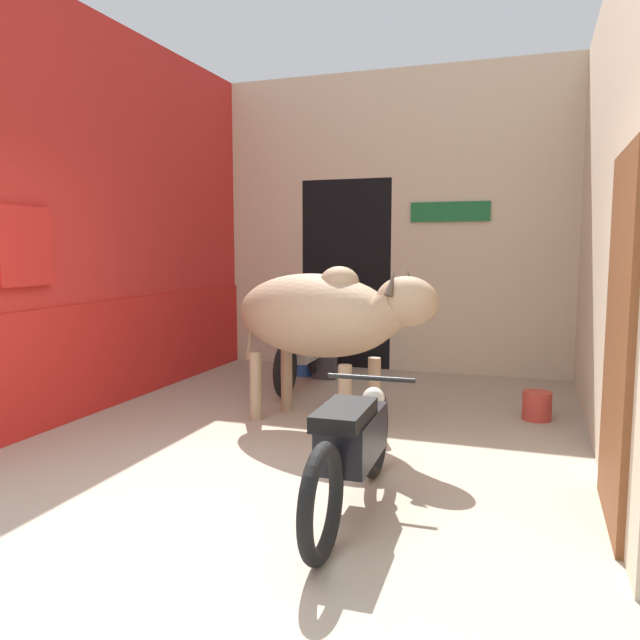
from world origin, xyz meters
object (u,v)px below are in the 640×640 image
at_px(motorcycle_near, 352,445).
at_px(bucket, 537,406).
at_px(plastic_stool, 305,356).
at_px(cow, 322,316).
at_px(motorcycle_far, 303,351).
at_px(shopkeeper_seated, 328,325).

bearing_deg(motorcycle_near, bucket, 67.28).
bearing_deg(plastic_stool, cow, -65.69).
bearing_deg(bucket, motorcycle_near, -112.72).
height_order(motorcycle_far, shopkeeper_seated, shopkeeper_seated).
bearing_deg(shopkeeper_seated, motorcycle_far, -100.14).
xyz_separation_m(motorcycle_near, motorcycle_far, (-1.47, 3.08, -0.01)).
bearing_deg(plastic_stool, motorcycle_far, -71.54).
height_order(motorcycle_far, plastic_stool, motorcycle_far).
distance_m(motorcycle_far, bucket, 2.59).
height_order(cow, plastic_stool, cow).
bearing_deg(plastic_stool, bucket, -23.47).
relative_size(cow, motorcycle_near, 1.13).
xyz_separation_m(motorcycle_near, plastic_stool, (-1.66, 3.65, -0.17)).
distance_m(motorcycle_far, plastic_stool, 0.62).
height_order(shopkeeper_seated, plastic_stool, shopkeeper_seated).
distance_m(shopkeeper_seated, plastic_stool, 0.49).
bearing_deg(shopkeeper_seated, cow, -73.03).
bearing_deg(cow, motorcycle_far, 116.47).
bearing_deg(motorcycle_far, bucket, -13.46).
bearing_deg(shopkeeper_seated, plastic_stool, -178.16).
distance_m(cow, shopkeeper_seated, 2.16).
xyz_separation_m(motorcycle_far, plastic_stool, (-0.19, 0.57, -0.16)).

